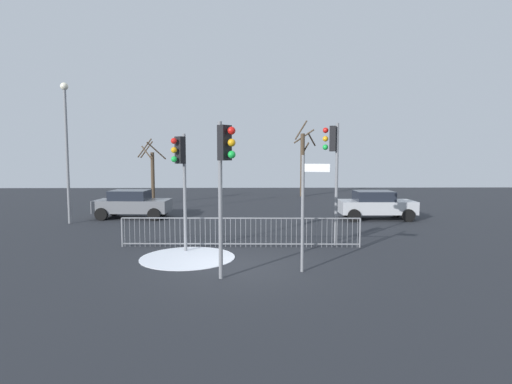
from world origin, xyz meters
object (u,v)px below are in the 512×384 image
(street_lamp, at_px, (66,138))
(direction_sign_post, at_px, (305,207))
(traffic_light_rear_left, at_px, (224,164))
(car_grey_near, at_px, (132,204))
(traffic_light_foreground_left, at_px, (181,166))
(bare_tree_left, at_px, (152,173))
(traffic_light_foreground_right, at_px, (333,156))
(car_silver_far, at_px, (375,204))
(bare_tree_centre, at_px, (303,161))

(street_lamp, bearing_deg, direction_sign_post, -39.46)
(traffic_light_rear_left, relative_size, direction_sign_post, 1.26)
(traffic_light_rear_left, bearing_deg, car_grey_near, -112.34)
(car_grey_near, bearing_deg, traffic_light_foreground_left, -60.49)
(bare_tree_left, bearing_deg, traffic_light_foreground_right, -53.67)
(bare_tree_left, bearing_deg, traffic_light_rear_left, -70.79)
(car_silver_far, relative_size, street_lamp, 0.57)
(bare_tree_centre, bearing_deg, street_lamp, -134.96)
(traffic_light_foreground_left, height_order, bare_tree_centre, bare_tree_centre)
(direction_sign_post, height_order, bare_tree_left, bare_tree_left)
(traffic_light_foreground_right, distance_m, car_silver_far, 7.51)
(traffic_light_foreground_left, distance_m, bare_tree_centre, 20.24)
(traffic_light_foreground_right, bearing_deg, bare_tree_left, 48.06)
(traffic_light_foreground_left, height_order, traffic_light_rear_left, traffic_light_rear_left)
(street_lamp, relative_size, bare_tree_left, 1.49)
(car_grey_near, bearing_deg, traffic_light_foreground_right, -33.84)
(traffic_light_foreground_right, relative_size, bare_tree_left, 0.98)
(traffic_light_rear_left, relative_size, car_silver_far, 1.08)
(traffic_light_foreground_right, distance_m, traffic_light_rear_left, 5.41)
(car_silver_far, relative_size, bare_tree_centre, 0.62)
(traffic_light_foreground_right, bearing_deg, car_grey_near, 65.19)
(traffic_light_rear_left, relative_size, street_lamp, 0.62)
(bare_tree_left, bearing_deg, bare_tree_centre, 25.47)
(traffic_light_foreground_right, height_order, street_lamp, street_lamp)
(car_grey_near, bearing_deg, direction_sign_post, -50.04)
(traffic_light_foreground_left, distance_m, traffic_light_rear_left, 3.53)
(traffic_light_rear_left, distance_m, car_grey_near, 12.32)
(traffic_light_foreground_left, xyz_separation_m, street_lamp, (-6.43, 5.99, 1.18))
(traffic_light_foreground_right, xyz_separation_m, street_lamp, (-11.72, 5.11, 0.87))
(traffic_light_foreground_right, distance_m, traffic_light_foreground_left, 5.37)
(direction_sign_post, xyz_separation_m, car_silver_far, (5.01, 9.47, -1.06))
(bare_tree_centre, bearing_deg, traffic_light_foreground_left, -109.26)
(car_silver_far, distance_m, bare_tree_left, 14.87)
(street_lamp, bearing_deg, bare_tree_centre, 45.04)
(car_silver_far, xyz_separation_m, bare_tree_centre, (-2.16, 12.10, 2.09))
(traffic_light_rear_left, relative_size, car_grey_near, 1.07)
(traffic_light_foreground_left, xyz_separation_m, traffic_light_rear_left, (1.64, -3.12, 0.10))
(direction_sign_post, bearing_deg, bare_tree_left, 138.50)
(traffic_light_rear_left, xyz_separation_m, car_silver_far, (7.19, 10.13, -2.27))
(bare_tree_left, bearing_deg, car_grey_near, -86.21)
(bare_tree_left, distance_m, bare_tree_centre, 12.16)
(traffic_light_foreground_right, relative_size, direction_sign_post, 1.35)
(street_lamp, bearing_deg, bare_tree_left, 74.81)
(bare_tree_centre, bearing_deg, car_silver_far, -79.89)
(bare_tree_left, bearing_deg, direction_sign_post, -63.61)
(direction_sign_post, height_order, car_silver_far, direction_sign_post)
(car_silver_far, bearing_deg, traffic_light_rear_left, -124.51)
(traffic_light_foreground_left, xyz_separation_m, car_silver_far, (8.83, 7.01, -2.17))
(street_lamp, bearing_deg, traffic_light_rear_left, -48.44)
(bare_tree_left, height_order, bare_tree_centre, bare_tree_centre)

